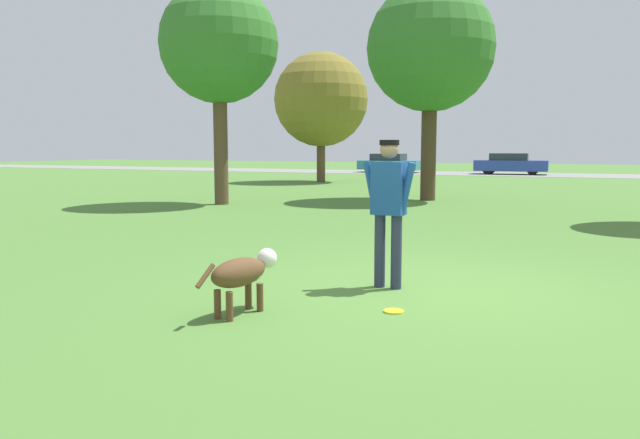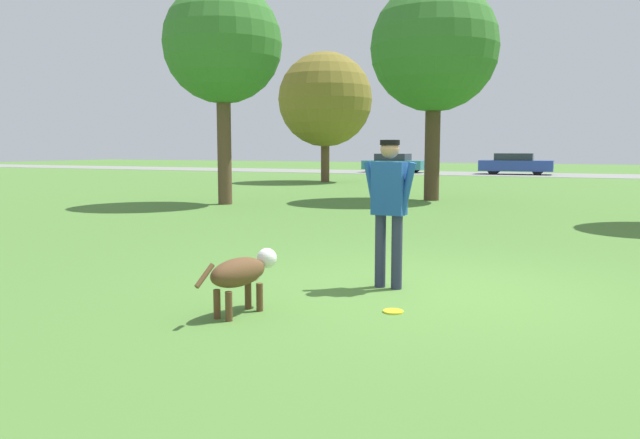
{
  "view_description": "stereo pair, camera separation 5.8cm",
  "coord_description": "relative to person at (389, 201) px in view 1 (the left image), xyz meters",
  "views": [
    {
      "loc": [
        1.72,
        -7.1,
        1.69
      ],
      "look_at": [
        -0.97,
        -0.9,
        0.9
      ],
      "focal_mm": 35.0,
      "sensor_mm": 36.0,
      "label": 1
    },
    {
      "loc": [
        1.77,
        -7.08,
        1.69
      ],
      "look_at": [
        -0.97,
        -0.9,
        0.9
      ],
      "focal_mm": 35.0,
      "sensor_mm": 36.0,
      "label": 2
    }
  ],
  "objects": [
    {
      "name": "ground_plane",
      "position": [
        0.46,
        0.02,
        -1.05
      ],
      "size": [
        120.0,
        120.0,
        0.0
      ],
      "primitive_type": "plane",
      "color": "#4C7A33"
    },
    {
      "name": "tree_near_left",
      "position": [
        -7.82,
        8.66,
        3.57
      ],
      "size": [
        3.44,
        3.44,
        6.39
      ],
      "color": "brown",
      "rests_on": "ground_plane"
    },
    {
      "name": "dog",
      "position": [
        -1.0,
        -1.71,
        -0.63
      ],
      "size": [
        0.43,
        1.14,
        0.62
      ],
      "rotation": [
        0.0,
        0.0,
        1.37
      ],
      "color": "brown",
      "rests_on": "ground_plane"
    },
    {
      "name": "parked_car_blue",
      "position": [
        -2.37,
        33.1,
        -0.4
      ],
      "size": [
        4.41,
        1.93,
        1.31
      ],
      "rotation": [
        0.0,
        0.0,
        0.04
      ],
      "color": "#284293",
      "rests_on": "ground_plane"
    },
    {
      "name": "person",
      "position": [
        0.0,
        0.0,
        0.0
      ],
      "size": [
        0.66,
        0.25,
        1.77
      ],
      "rotation": [
        0.0,
        0.0,
        -0.08
      ],
      "color": "#2D334C",
      "rests_on": "ground_plane"
    },
    {
      "name": "parked_car_teal",
      "position": [
        -10.14,
        33.03,
        -0.43
      ],
      "size": [
        4.07,
        1.9,
        1.25
      ],
      "rotation": [
        0.0,
        0.0,
        -0.01
      ],
      "color": "teal",
      "rests_on": "ground_plane"
    },
    {
      "name": "tree_far_left",
      "position": [
        -9.84,
        20.76,
        2.89
      ],
      "size": [
        4.5,
        4.5,
        6.21
      ],
      "color": "brown",
      "rests_on": "ground_plane"
    },
    {
      "name": "far_road_strip",
      "position": [
        0.46,
        33.13,
        -1.05
      ],
      "size": [
        120.0,
        6.0,
        0.01
      ],
      "color": "gray",
      "rests_on": "ground_plane"
    },
    {
      "name": "tree_mid_center",
      "position": [
        -2.55,
        12.49,
        3.68
      ],
      "size": [
        3.98,
        3.98,
        6.76
      ],
      "color": "#4C3826",
      "rests_on": "ground_plane"
    },
    {
      "name": "frisbee",
      "position": [
        0.39,
        -1.05,
        -1.04
      ],
      "size": [
        0.21,
        0.21,
        0.02
      ],
      "color": "yellow",
      "rests_on": "ground_plane"
    }
  ]
}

